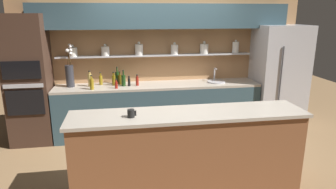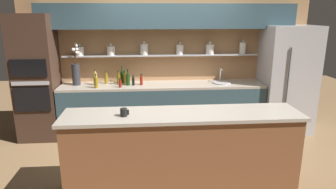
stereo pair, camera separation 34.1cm
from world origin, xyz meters
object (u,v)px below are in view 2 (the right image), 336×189
bottle_oil_4 (125,79)px  coffee_mug (124,112)px  bottle_sauce_0 (141,80)px  bottle_sauce_9 (120,84)px  flower_vase (76,72)px  bottle_wine_5 (128,79)px  bottle_oil_8 (96,82)px  oven_tower (37,78)px  bottle_wine_6 (123,77)px  bottle_oil_1 (106,79)px  bottle_oil_2 (119,79)px  refrigerator (287,80)px  bottle_spirit_3 (95,79)px  bottle_sauce_7 (133,81)px  sink_fixture (222,82)px

bottle_oil_4 → coffee_mug: size_ratio=2.36×
bottle_sauce_0 → bottle_sauce_9: size_ratio=1.21×
flower_vase → bottle_wine_5: (0.90, -0.09, -0.13)m
bottle_oil_8 → oven_tower: bearing=170.1°
bottle_wine_6 → coffee_mug: (0.15, -2.13, 0.03)m
bottle_wine_5 → bottle_wine_6: (-0.10, 0.20, 0.01)m
bottle_oil_1 → bottle_oil_2: 0.24m
bottle_sauce_0 → bottle_oil_1: 0.65m
bottle_oil_2 → bottle_sauce_9: 0.24m
oven_tower → bottle_oil_1: oven_tower is taller
flower_vase → coffee_mug: bearing=-64.8°
refrigerator → oven_tower: oven_tower is taller
oven_tower → bottle_oil_1: 1.16m
bottle_sauce_0 → bottle_spirit_3: (-0.81, 0.07, 0.03)m
bottle_sauce_0 → bottle_sauce_7: bearing=-172.9°
bottle_wine_6 → bottle_spirit_3: bearing=-164.1°
oven_tower → bottle_oil_1: size_ratio=9.66×
bottle_sauce_7 → coffee_mug: (-0.04, -1.91, 0.07)m
bottle_spirit_3 → bottle_oil_8: bottle_spirit_3 is taller
refrigerator → coffee_mug: refrigerator is taller
bottle_oil_1 → bottle_oil_8: bearing=-111.7°
bottle_wine_5 → coffee_mug: 1.93m
refrigerator → bottle_sauce_7: refrigerator is taller
bottle_spirit_3 → bottle_wine_5: size_ratio=0.96×
refrigerator → flower_vase: (-3.77, 0.11, 0.19)m
bottle_spirit_3 → bottle_oil_4: (0.51, 0.06, -0.02)m
sink_fixture → bottle_wine_5: bearing=-179.0°
bottle_spirit_3 → bottle_wine_6: (0.46, 0.13, -0.00)m
bottle_spirit_3 → bottle_wine_5: bearing=-6.7°
bottle_wine_5 → bottle_oil_8: size_ratio=1.16×
bottle_oil_2 → bottle_oil_8: size_ratio=0.98×
bottle_sauce_0 → bottle_spirit_3: size_ratio=0.71×
bottle_spirit_3 → refrigerator: bearing=-1.4°
bottle_sauce_7 → bottle_sauce_0: bearing=7.1°
oven_tower → bottle_oil_8: (1.02, -0.18, -0.05)m
refrigerator → bottle_oil_4: size_ratio=8.23×
flower_vase → bottle_sauce_0: bearing=-4.4°
bottle_wine_6 → bottle_sauce_9: size_ratio=1.90×
sink_fixture → refrigerator: bearing=-2.3°
bottle_sauce_0 → bottle_sauce_7: bottle_sauce_0 is taller
sink_fixture → bottle_sauce_0: size_ratio=1.68×
bottle_oil_1 → bottle_spirit_3: bottle_spirit_3 is taller
oven_tower → bottle_wine_6: bearing=7.2°
refrigerator → oven_tower: size_ratio=0.90×
flower_vase → bottle_oil_1: flower_vase is taller
flower_vase → bottle_sauce_7: flower_vase is taller
sink_fixture → bottle_oil_1: 2.08m
bottle_wine_5 → bottle_sauce_9: 0.20m
bottle_oil_1 → coffee_mug: bearing=-78.0°
bottle_oil_1 → refrigerator: bearing=-3.2°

